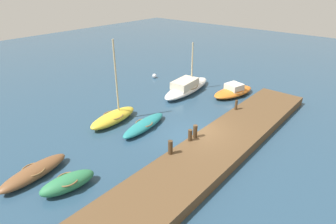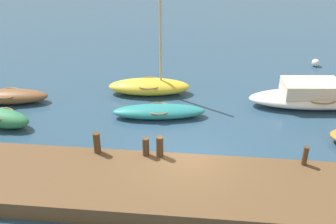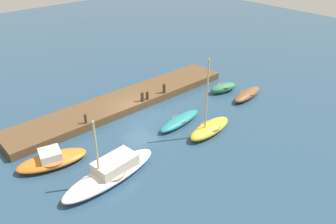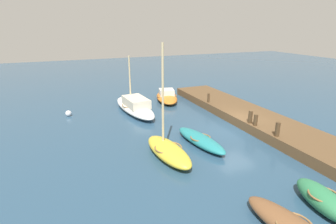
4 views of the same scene
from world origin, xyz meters
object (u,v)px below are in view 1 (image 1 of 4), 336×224
at_px(rowboat_brown, 34,172).
at_px(mooring_post_mid_east, 195,131).
at_px(sailboat_white, 187,87).
at_px(mooring_post_mid_west, 190,135).
at_px(mooring_post_east, 236,105).
at_px(mooring_post_west, 170,147).
at_px(marker_buoy, 154,76).
at_px(rowboat_teal, 144,125).
at_px(dinghy_green, 68,183).
at_px(rowboat_yellow, 113,117).
at_px(motorboat_orange, 233,91).

bearing_deg(rowboat_brown, mooring_post_mid_east, -37.31).
xyz_separation_m(sailboat_white, mooring_post_mid_west, (-7.28, -5.73, 0.47)).
bearing_deg(mooring_post_east, mooring_post_west, 180.00).
height_order(mooring_post_west, marker_buoy, mooring_post_west).
distance_m(rowboat_teal, mooring_post_mid_east, 3.98).
relative_size(dinghy_green, rowboat_brown, 0.73).
xyz_separation_m(rowboat_brown, rowboat_yellow, (6.61, 1.66, 0.10)).
bearing_deg(rowboat_yellow, rowboat_brown, -171.11).
distance_m(sailboat_white, rowboat_brown, 14.70).
xyz_separation_m(motorboat_orange, marker_buoy, (-1.06, 8.49, -0.18)).
bearing_deg(rowboat_brown, dinghy_green, -80.36).
bearing_deg(sailboat_white, motorboat_orange, -65.59).
height_order(sailboat_white, dinghy_green, sailboat_white).
relative_size(rowboat_yellow, mooring_post_east, 7.92).
bearing_deg(motorboat_orange, rowboat_teal, -176.95).
relative_size(mooring_post_mid_west, marker_buoy, 1.66).
relative_size(rowboat_yellow, mooring_post_mid_west, 8.04).
bearing_deg(marker_buoy, rowboat_brown, -158.73).
distance_m(rowboat_brown, mooring_post_west, 7.22).
bearing_deg(marker_buoy, mooring_post_west, -133.49).
relative_size(mooring_post_east, marker_buoy, 1.69).
xyz_separation_m(rowboat_yellow, mooring_post_east, (6.44, -6.21, 0.55)).
bearing_deg(mooring_post_mid_east, sailboat_white, 40.27).
xyz_separation_m(rowboat_teal, rowboat_yellow, (-0.76, 2.33, 0.14)).
relative_size(rowboat_teal, rowboat_yellow, 0.74).
xyz_separation_m(mooring_post_east, marker_buoy, (2.60, 10.65, -0.76)).
distance_m(mooring_post_east, marker_buoy, 10.99).
bearing_deg(rowboat_yellow, marker_buoy, 20.97).
xyz_separation_m(mooring_post_west, mooring_post_mid_west, (1.82, 0.00, -0.05)).
bearing_deg(dinghy_green, mooring_post_mid_east, -7.00).
relative_size(mooring_post_west, mooring_post_mid_east, 1.01).
bearing_deg(mooring_post_west, mooring_post_mid_west, 0.00).
height_order(dinghy_green, rowboat_yellow, rowboat_yellow).
relative_size(rowboat_teal, mooring_post_west, 5.21).
distance_m(rowboat_teal, motorboat_orange, 9.50).
distance_m(dinghy_green, mooring_post_east, 12.64).
bearing_deg(motorboat_orange, mooring_post_mid_east, -152.78).
bearing_deg(marker_buoy, dinghy_green, -151.24).
distance_m(mooring_post_west, mooring_post_east, 7.50).
height_order(dinghy_green, mooring_post_mid_west, mooring_post_mid_west).
bearing_deg(dinghy_green, rowboat_yellow, 43.95).
bearing_deg(rowboat_brown, mooring_post_east, -26.54).
relative_size(sailboat_white, motorboat_orange, 1.45).
xyz_separation_m(rowboat_brown, mooring_post_west, (5.55, -4.55, 0.69)).
relative_size(rowboat_brown, rowboat_yellow, 0.67).
bearing_deg(mooring_post_mid_west, dinghy_green, 160.25).
relative_size(motorboat_orange, marker_buoy, 10.57).
relative_size(sailboat_white, rowboat_brown, 1.72).
height_order(sailboat_white, motorboat_orange, sailboat_white).
bearing_deg(marker_buoy, mooring_post_east, -103.74).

